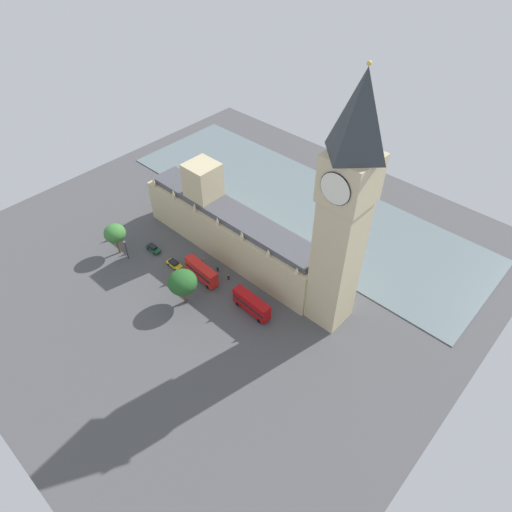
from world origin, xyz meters
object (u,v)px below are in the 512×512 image
(car_yellow_cab_far_end, at_px, (174,264))
(double_decker_bus_kerbside, at_px, (251,304))
(street_lamp_midblock, at_px, (126,246))
(parliament_building, at_px, (228,228))
(pedestrian_under_trees, at_px, (228,277))
(car_dark_green_trailing, at_px, (153,248))
(plane_tree_near_tower, at_px, (115,233))
(pedestrian_by_river_gate, at_px, (218,269))
(clock_tower, at_px, (344,212))
(double_decker_bus_opposite_hall, at_px, (201,271))
(plane_tree_corner, at_px, (182,282))
(pedestrian_leading, at_px, (203,261))

(car_yellow_cab_far_end, height_order, double_decker_bus_kerbside, double_decker_bus_kerbside)
(street_lamp_midblock, bearing_deg, parliament_building, 141.29)
(pedestrian_under_trees, bearing_deg, parliament_building, -137.68)
(car_dark_green_trailing, distance_m, plane_tree_near_tower, 10.86)
(pedestrian_by_river_gate, bearing_deg, clock_tower, 73.55)
(double_decker_bus_opposite_hall, bearing_deg, pedestrian_by_river_gate, 173.12)
(double_decker_bus_opposite_hall, distance_m, plane_tree_corner, 9.49)
(car_yellow_cab_far_end, bearing_deg, pedestrian_under_trees, 115.15)
(clock_tower, relative_size, car_dark_green_trailing, 12.93)
(parliament_building, relative_size, double_decker_bus_opposite_hall, 5.32)
(pedestrian_under_trees, relative_size, street_lamp_midblock, 0.27)
(double_decker_bus_opposite_hall, relative_size, plane_tree_near_tower, 1.15)
(car_dark_green_trailing, xyz_separation_m, double_decker_bus_kerbside, (-2.51, 34.67, 1.75))
(clock_tower, height_order, plane_tree_corner, clock_tower)
(pedestrian_by_river_gate, bearing_deg, plane_tree_near_tower, -92.56)
(pedestrian_under_trees, height_order, street_lamp_midblock, street_lamp_midblock)
(clock_tower, relative_size, pedestrian_under_trees, 34.89)
(parliament_building, relative_size, double_decker_bus_kerbside, 5.35)
(car_yellow_cab_far_end, bearing_deg, car_dark_green_trailing, -89.74)
(double_decker_bus_kerbside, bearing_deg, pedestrian_leading, -97.43)
(pedestrian_by_river_gate, bearing_deg, pedestrian_leading, -116.00)
(clock_tower, xyz_separation_m, double_decker_bus_kerbside, (11.54, -13.99, -27.90))
(street_lamp_midblock, bearing_deg, car_yellow_cab_far_end, 119.50)
(car_dark_green_trailing, height_order, pedestrian_under_trees, car_dark_green_trailing)
(car_dark_green_trailing, xyz_separation_m, street_lamp_midblock, (6.56, -2.38, 3.50))
(parliament_building, relative_size, plane_tree_corner, 5.81)
(car_yellow_cab_far_end, relative_size, double_decker_bus_opposite_hall, 0.44)
(pedestrian_by_river_gate, height_order, plane_tree_near_tower, plane_tree_near_tower)
(car_yellow_cab_far_end, distance_m, double_decker_bus_opposite_hall, 9.13)
(pedestrian_by_river_gate, bearing_deg, street_lamp_midblock, -88.62)
(car_dark_green_trailing, height_order, car_yellow_cab_far_end, same)
(double_decker_bus_opposite_hall, height_order, street_lamp_midblock, street_lamp_midblock)
(pedestrian_under_trees, bearing_deg, clock_tower, 104.80)
(pedestrian_by_river_gate, bearing_deg, plane_tree_corner, -21.92)
(clock_tower, bearing_deg, double_decker_bus_opposite_hall, -68.37)
(double_decker_bus_opposite_hall, relative_size, pedestrian_by_river_gate, 6.90)
(car_dark_green_trailing, distance_m, double_decker_bus_kerbside, 34.81)
(car_dark_green_trailing, bearing_deg, parliament_building, 135.53)
(pedestrian_under_trees, distance_m, street_lamp_midblock, 28.70)
(parliament_building, distance_m, car_yellow_cab_far_end, 17.15)
(parliament_building, height_order, plane_tree_near_tower, parliament_building)
(double_decker_bus_kerbside, bearing_deg, double_decker_bus_opposite_hall, -85.27)
(street_lamp_midblock, bearing_deg, clock_tower, 111.99)
(plane_tree_near_tower, bearing_deg, clock_tower, 110.68)
(plane_tree_near_tower, bearing_deg, double_decker_bus_opposite_hall, 109.45)
(car_yellow_cab_far_end, height_order, double_decker_bus_opposite_hall, double_decker_bus_opposite_hall)
(plane_tree_near_tower, bearing_deg, car_dark_green_trailing, 136.95)
(car_dark_green_trailing, height_order, double_decker_bus_opposite_hall, double_decker_bus_opposite_hall)
(street_lamp_midblock, bearing_deg, pedestrian_leading, 128.48)
(parliament_building, xyz_separation_m, street_lamp_midblock, (21.32, -17.09, -3.04))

